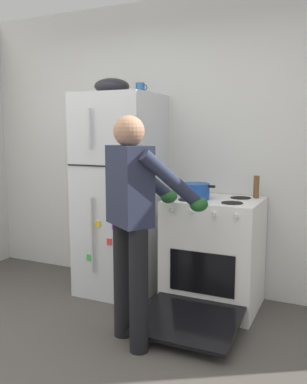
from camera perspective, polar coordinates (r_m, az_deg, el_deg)
The scene contains 8 objects.
kitchen_wall_back at distance 3.99m, azimuth 3.55°, elevation 6.17°, with size 6.00×0.10×2.70m, color silver.
refrigerator at distance 3.87m, azimuth -4.50°, elevation -0.40°, with size 0.68×0.72×1.83m.
stove_range at distance 3.60m, azimuth 8.17°, elevation -8.52°, with size 0.76×1.23×0.94m.
person_cook at distance 2.86m, azimuth -2.54°, elevation -2.46°, with size 0.69×0.74×1.60m.
red_pot at distance 3.50m, azimuth 5.70°, elevation 0.19°, with size 0.35×0.25×0.12m.
coffee_mug at distance 3.80m, azimuth -1.81°, elevation 14.02°, with size 0.11×0.08×0.10m.
pepper_mill at distance 3.62m, azimuth 13.91°, elevation 0.72°, with size 0.05×0.05×0.18m, color brown.
mixing_bowl at distance 3.89m, azimuth -5.72°, elevation 14.20°, with size 0.32×0.32×0.14m, color black.
Camera 1 is at (1.46, -1.76, 1.48)m, focal length 38.93 mm.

